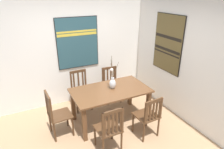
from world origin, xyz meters
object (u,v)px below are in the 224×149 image
at_px(chair_1, 81,90).
at_px(chair_2, 111,83).
at_px(chair_0, 57,114).
at_px(painting_on_side_wall, 168,44).
at_px(centerpiece_vase, 113,82).
at_px(dining_table, 110,95).
at_px(painting_on_back_wall, 78,43).
at_px(chair_4, 109,128).
at_px(chair_3, 148,115).

xyz_separation_m(chair_1, chair_2, (0.82, 0.01, -0.01)).
bearing_deg(chair_0, painting_on_side_wall, 0.46).
relative_size(centerpiece_vase, chair_2, 0.79).
height_order(dining_table, painting_on_back_wall, painting_on_back_wall).
bearing_deg(painting_on_back_wall, centerpiece_vase, -73.48).
bearing_deg(painting_on_back_wall, chair_0, -125.72).
xyz_separation_m(chair_0, chair_4, (0.74, -0.84, -0.01)).
bearing_deg(chair_3, chair_4, -177.66).
bearing_deg(painting_on_side_wall, chair_3, -141.62).
distance_m(chair_1, chair_2, 0.82).
xyz_separation_m(chair_0, painting_on_back_wall, (0.87, 1.21, 1.03)).
relative_size(dining_table, chair_4, 1.75).
distance_m(dining_table, chair_3, 0.92).
height_order(centerpiece_vase, chair_4, centerpiece_vase).
bearing_deg(painting_on_side_wall, chair_2, 143.72).
height_order(chair_2, painting_on_side_wall, painting_on_side_wall).
xyz_separation_m(dining_table, chair_0, (-1.16, 0.01, -0.14)).
bearing_deg(painting_on_back_wall, chair_3, -70.59).
relative_size(chair_3, painting_on_back_wall, 0.72).
bearing_deg(centerpiece_vase, dining_table, -155.04).
relative_size(chair_1, chair_2, 1.07).
height_order(dining_table, chair_4, chair_4).
bearing_deg(dining_table, chair_2, 63.14).
bearing_deg(chair_2, painting_on_side_wall, -36.28).
bearing_deg(chair_1, dining_table, -62.81).
xyz_separation_m(chair_0, chair_2, (1.57, 0.80, -0.03)).
relative_size(chair_1, painting_on_side_wall, 0.71).
xyz_separation_m(chair_3, painting_on_side_wall, (1.05, 0.83, 1.11)).
xyz_separation_m(dining_table, painting_on_back_wall, (-0.29, 1.22, 0.89)).
bearing_deg(chair_2, dining_table, -116.86).
distance_m(chair_2, chair_3, 1.61).
relative_size(chair_2, painting_on_back_wall, 0.71).
bearing_deg(painting_on_back_wall, chair_1, -107.06).
height_order(chair_3, painting_on_side_wall, painting_on_side_wall).
height_order(chair_0, chair_2, chair_0).
bearing_deg(chair_2, painting_on_back_wall, 149.54).
height_order(centerpiece_vase, chair_3, centerpiece_vase).
xyz_separation_m(chair_2, chair_3, (0.01, -1.61, 0.01)).
relative_size(centerpiece_vase, chair_3, 0.79).
bearing_deg(dining_table, centerpiece_vase, 24.96).
distance_m(chair_0, painting_on_side_wall, 2.85).
bearing_deg(chair_2, chair_0, -152.93).
relative_size(chair_4, painting_on_back_wall, 0.75).
xyz_separation_m(chair_3, chair_4, (-0.85, -0.03, 0.01)).
distance_m(dining_table, chair_4, 0.95).
relative_size(chair_3, chair_4, 0.95).
height_order(chair_2, painting_on_back_wall, painting_on_back_wall).
bearing_deg(dining_table, chair_3, -61.98).
bearing_deg(centerpiece_vase, chair_1, 121.80).
distance_m(chair_0, chair_1, 1.09).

